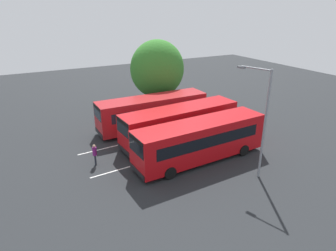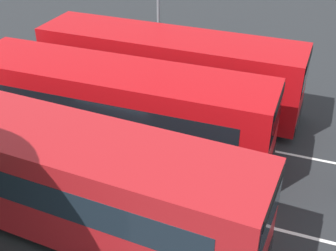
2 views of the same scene
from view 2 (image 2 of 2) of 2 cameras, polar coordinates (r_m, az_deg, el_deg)
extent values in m
plane|color=#232628|center=(15.90, -4.91, -3.66)|extent=(75.89, 75.89, 0.00)
cube|color=#AD191E|center=(12.24, -12.51, -6.69)|extent=(10.69, 2.55, 2.81)
cube|color=#19232D|center=(10.07, 12.93, -10.95)|extent=(0.13, 2.22, 1.18)
cube|color=#19232D|center=(12.83, -9.58, -2.44)|extent=(8.97, 0.10, 0.90)
cube|color=#19232D|center=(11.31, -16.27, -8.79)|extent=(8.97, 0.10, 0.90)
cube|color=black|center=(9.76, 13.37, -8.95)|extent=(0.11, 2.02, 0.32)
cylinder|color=black|center=(12.61, 4.56, -12.17)|extent=(0.92, 0.28, 0.92)
cylinder|color=black|center=(15.61, -19.79, -4.40)|extent=(0.92, 0.28, 0.92)
cube|color=#B70C11|center=(15.33, -6.47, 2.43)|extent=(10.82, 3.19, 2.81)
cube|color=black|center=(13.66, 13.76, 1.39)|extent=(0.26, 2.22, 1.18)
cube|color=black|center=(16.15, -4.65, 5.49)|extent=(8.96, 0.65, 0.90)
cube|color=black|center=(14.23, -8.70, 1.33)|extent=(8.96, 0.65, 0.90)
cube|color=black|center=(13.44, 14.10, 3.10)|extent=(0.23, 2.02, 0.32)
cube|color=black|center=(14.71, 12.93, -5.18)|extent=(0.25, 2.32, 0.36)
cylinder|color=black|center=(15.96, 6.82, -1.64)|extent=(0.93, 0.34, 0.92)
cylinder|color=black|center=(14.06, 4.38, -6.71)|extent=(0.93, 0.34, 0.92)
cylinder|color=black|center=(18.43, -14.21, 2.44)|extent=(0.93, 0.34, 0.92)
cylinder|color=black|center=(16.81, -18.56, -1.37)|extent=(0.93, 0.34, 0.92)
cube|color=#B70C11|center=(18.07, 0.08, 7.38)|extent=(10.78, 2.97, 2.81)
cube|color=black|center=(16.75, 17.35, 6.68)|extent=(0.21, 2.22, 1.18)
cube|color=black|center=(19.00, 1.45, 9.73)|extent=(8.97, 0.46, 0.90)
cube|color=black|center=(16.89, -1.45, 6.82)|extent=(8.97, 0.46, 0.90)
cube|color=black|center=(16.57, 17.68, 8.14)|extent=(0.19, 2.02, 0.32)
cube|color=black|center=(17.62, 16.46, 0.95)|extent=(0.20, 2.32, 0.36)
cylinder|color=black|center=(18.87, 11.16, 3.57)|extent=(0.93, 0.32, 0.92)
cylinder|color=black|center=(16.81, 9.49, 0.00)|extent=(0.93, 0.32, 0.92)
cylinder|color=black|center=(20.93, -7.53, 6.82)|extent=(0.93, 0.32, 0.92)
cylinder|color=black|center=(19.09, -10.89, 3.94)|extent=(0.93, 0.32, 0.92)
cube|color=silver|center=(14.58, -8.55, -7.70)|extent=(16.19, 1.13, 0.01)
cube|color=silver|center=(17.34, -1.88, -0.23)|extent=(16.19, 1.13, 0.01)
camera|label=1|loc=(32.48, 38.66, 29.41)|focal=31.71mm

